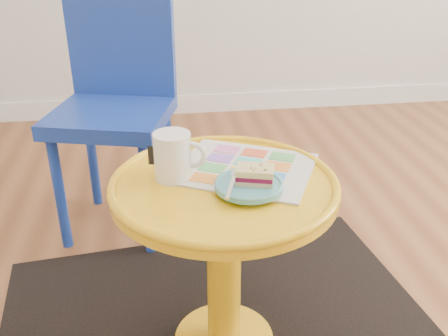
{
  "coord_description": "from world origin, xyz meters",
  "views": [
    {
      "loc": [
        -0.76,
        -1.1,
        1.12
      ],
      "look_at": [
        -0.61,
        -0.01,
        0.58
      ],
      "focal_mm": 40.0,
      "sensor_mm": 36.0,
      "label": 1
    }
  ],
  "objects": [
    {
      "name": "floor",
      "position": [
        0.0,
        0.0,
        0.0
      ],
      "size": [
        4.0,
        4.0,
        0.0
      ],
      "primitive_type": "plane",
      "color": "brown",
      "rests_on": "ground"
    },
    {
      "name": "room_walls",
      "position": [
        -0.99,
        0.99,
        0.06
      ],
      "size": [
        4.0,
        4.0,
        4.0
      ],
      "color": "silver",
      "rests_on": "ground"
    },
    {
      "name": "side_table",
      "position": [
        -0.61,
        -0.01,
        0.39
      ],
      "size": [
        0.57,
        0.57,
        0.54
      ],
      "color": "yellow",
      "rests_on": "ground"
    },
    {
      "name": "chair",
      "position": [
        -0.91,
        0.75,
        0.54
      ],
      "size": [
        0.51,
        0.51,
        0.93
      ],
      "rotation": [
        0.0,
        0.0,
        -0.27
      ],
      "color": "#18369E",
      "rests_on": "ground"
    },
    {
      "name": "newspaper",
      "position": [
        -0.54,
        0.05,
        0.54
      ],
      "size": [
        0.43,
        0.41,
        0.01
      ],
      "primitive_type": "cube",
      "rotation": [
        0.0,
        0.0,
        -0.46
      ],
      "color": "silver",
      "rests_on": "side_table"
    },
    {
      "name": "mug",
      "position": [
        -0.73,
        0.03,
        0.6
      ],
      "size": [
        0.13,
        0.09,
        0.12
      ],
      "rotation": [
        0.0,
        0.0,
        -0.24
      ],
      "color": "white",
      "rests_on": "side_table"
    },
    {
      "name": "plate",
      "position": [
        -0.55,
        -0.07,
        0.56
      ],
      "size": [
        0.16,
        0.16,
        0.02
      ],
      "color": "#50A1AA",
      "rests_on": "newspaper"
    },
    {
      "name": "cake_slice",
      "position": [
        -0.54,
        -0.07,
        0.58
      ],
      "size": [
        0.1,
        0.08,
        0.04
      ],
      "rotation": [
        0.0,
        0.0,
        -0.28
      ],
      "color": "#D3BC8C",
      "rests_on": "plate"
    },
    {
      "name": "fork",
      "position": [
        -0.59,
        -0.07,
        0.57
      ],
      "size": [
        0.06,
        0.14,
        0.0
      ],
      "rotation": [
        0.0,
        0.0,
        -0.31
      ],
      "color": "silver",
      "rests_on": "plate"
    }
  ]
}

